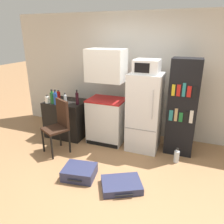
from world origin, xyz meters
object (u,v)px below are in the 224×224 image
Objects in this scene: bottle_milk_white at (47,100)px; suitcase_small_flat at (80,172)px; bottle_green_tall at (52,98)px; water_bottle_front at (177,156)px; microwave at (147,66)px; chair at (59,122)px; suitcase_large_flat at (121,185)px; kitchen_hutch at (107,102)px; bottle_ketchup_red at (59,95)px; bottle_blue_soda at (55,98)px; bottle_clear_short at (65,99)px; bookshelf at (182,108)px; side_table at (67,118)px; refrigerator at (144,112)px; bottle_wine_dark at (77,98)px.

suitcase_small_flat is (1.29, -1.02, -0.78)m from bottle_milk_white.
water_bottle_front is (2.57, -0.05, -0.80)m from bottle_green_tall.
chair is at bearing -154.32° from microwave.
microwave is 0.63× the size of suitcase_large_flat.
kitchen_hutch is 1.22m from bottle_ketchup_red.
microwave is 1.45× the size of bottle_blue_soda.
bottle_milk_white is at bearing -165.84° from kitchen_hutch.
kitchen_hutch is at bearing 14.16° from bottle_milk_white.
bottle_green_tall reaches higher than suitcase_small_flat.
bottle_green_tall is 2.32m from suitcase_large_flat.
bookshelf is at bearing 5.99° from bottle_clear_short.
bottle_green_tall is 0.42× the size of suitcase_large_flat.
side_table is at bearing -177.00° from kitchen_hutch.
bottle_blue_soda is at bearing -17.83° from bottle_green_tall.
bottle_green_tall is at bearing -165.37° from kitchen_hutch.
suitcase_large_flat is at bearing -59.64° from kitchen_hutch.
bottle_ketchup_red is 0.17× the size of chair.
water_bottle_front is at bearing -12.74° from kitchen_hutch.
bottle_clear_short is (0.35, -0.27, 0.02)m from bottle_ketchup_red.
refrigerator is 0.98m from water_bottle_front.
bottle_ketchup_red is at bearing 106.56° from bottle_green_tall.
bottle_blue_soda reaches higher than suitcase_large_flat.
bookshelf is at bearing 48.38° from chair.
bottle_green_tall is at bearing 178.95° from water_bottle_front.
water_bottle_front is at bearing 27.26° from suitcase_large_flat.
suitcase_small_flat is at bearing -118.44° from microwave.
suitcase_large_flat is (2.00, -1.04, -0.81)m from bottle_milk_white.
refrigerator reaches higher than bottle_blue_soda.
bottle_clear_short is at bearing -62.99° from side_table.
kitchen_hutch is at bearing 15.34° from bottle_wine_dark.
suitcase_large_flat is at bearing -29.29° from bottle_green_tall.
suitcase_small_flat is at bearing -144.53° from water_bottle_front.
microwave is at bearing 9.73° from bottle_blue_soda.
bookshelf reaches higher than water_bottle_front.
bookshelf reaches higher than bottle_blue_soda.
side_table is at bearing -178.82° from refrigerator.
refrigerator is 1.39m from bottle_wine_dark.
microwave is at bearing 1.14° from side_table.
side_table is at bearing 118.74° from suitcase_small_flat.
refrigerator is at bearing 61.43° from suitcase_large_flat.
bottle_milk_white is at bearing 176.27° from bottle_blue_soda.
side_table is 1.18× the size of suitcase_large_flat.
microwave is 1.46× the size of bottle_wine_dark.
bottle_clear_short reaches higher than water_bottle_front.
chair is (0.55, -0.83, -0.27)m from bottle_ketchup_red.
bottle_wine_dark is 0.30× the size of chair.
refrigerator is 2.11× the size of suitcase_large_flat.
refrigerator is 1.46× the size of chair.
bottle_blue_soda is (-0.41, -0.16, 0.00)m from bottle_wine_dark.
suitcase_large_flat is (-0.00, -1.33, -0.69)m from refrigerator.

